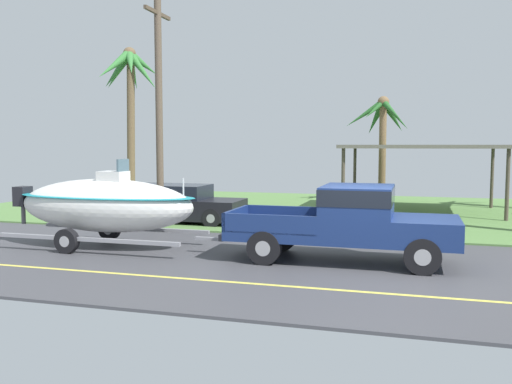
% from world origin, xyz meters
% --- Properties ---
extents(ground, '(36.00, 22.00, 0.11)m').
position_xyz_m(ground, '(0.00, 8.38, -0.01)').
color(ground, '#424247').
extents(pickup_truck_towing, '(5.65, 2.02, 1.84)m').
position_xyz_m(pickup_truck_towing, '(-0.50, 0.86, 1.02)').
color(pickup_truck_towing, navy).
rests_on(pickup_truck_towing, ground).
extents(boat_on_trailer, '(6.42, 2.29, 2.43)m').
position_xyz_m(boat_on_trailer, '(-7.30, 0.86, 1.17)').
color(boat_on_trailer, gray).
rests_on(boat_on_trailer, ground).
extents(parked_sedan_near, '(4.77, 1.81, 1.38)m').
position_xyz_m(parked_sedan_near, '(-7.43, 5.72, 0.67)').
color(parked_sedan_near, black).
rests_on(parked_sedan_near, ground).
extents(carport_awning, '(6.42, 4.70, 2.81)m').
position_xyz_m(carport_awning, '(1.07, 11.33, 2.67)').
color(carport_awning, '#4C4238').
rests_on(carport_awning, ground).
extents(palm_tree_mid, '(3.09, 2.95, 5.11)m').
position_xyz_m(palm_tree_mid, '(-0.75, 14.62, 3.80)').
color(palm_tree_mid, brown).
rests_on(palm_tree_mid, ground).
extents(palm_tree_far_right, '(3.18, 3.65, 6.93)m').
position_xyz_m(palm_tree_far_right, '(-10.95, 8.75, 5.41)').
color(palm_tree_far_right, brown).
rests_on(palm_tree_far_right, ground).
extents(utility_pole, '(0.24, 1.80, 7.82)m').
position_xyz_m(utility_pole, '(-7.61, 4.86, 4.06)').
color(utility_pole, brown).
rests_on(utility_pole, ground).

